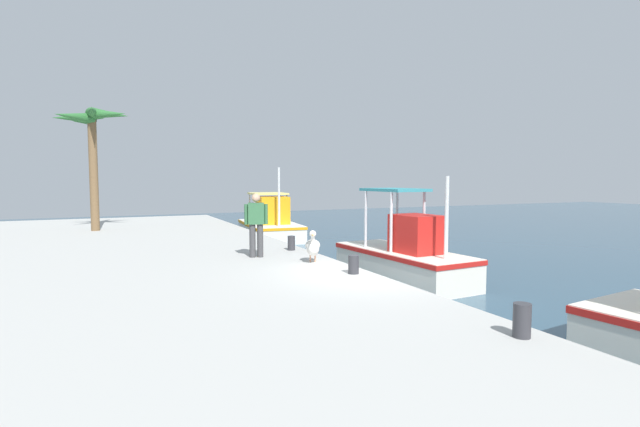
{
  "coord_description": "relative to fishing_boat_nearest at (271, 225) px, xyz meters",
  "views": [
    {
      "loc": [
        9.11,
        -5.4,
        2.88
      ],
      "look_at": [
        -5.53,
        1.31,
        1.68
      ],
      "focal_mm": 26.94,
      "sensor_mm": 36.0,
      "label": 1
    }
  ],
  "objects": [
    {
      "name": "quay_pier",
      "position": [
        12.26,
        -6.83,
        -0.25
      ],
      "size": [
        36.0,
        10.0,
        0.8
      ],
      "primitive_type": "cube",
      "color": "#B2B2AD",
      "rests_on": "ground"
    },
    {
      "name": "fishing_boat_nearest",
      "position": [
        0.0,
        0.0,
        0.0
      ],
      "size": [
        5.0,
        2.7,
        3.33
      ],
      "color": "white",
      "rests_on": "ground"
    },
    {
      "name": "fishing_boat_second",
      "position": [
        10.32,
        0.43,
        0.01
      ],
      "size": [
        4.66,
        1.99,
        2.93
      ],
      "color": "silver",
      "rests_on": "ground"
    },
    {
      "name": "pelican",
      "position": [
        10.66,
        -2.52,
        0.55
      ],
      "size": [
        0.95,
        0.57,
        0.82
      ],
      "color": "tan",
      "rests_on": "quay_pier"
    },
    {
      "name": "fisherman_standing",
      "position": [
        9.34,
        -3.55,
        1.07
      ],
      "size": [
        0.35,
        0.59,
        1.67
      ],
      "color": "#3F3F42",
      "rests_on": "quay_pier"
    },
    {
      "name": "mooring_bollard_nearest",
      "position": [
        8.59,
        -2.28,
        0.36
      ],
      "size": [
        0.21,
        0.21,
        0.41
      ],
      "primitive_type": "cylinder",
      "color": "#333338",
      "rests_on": "quay_pier"
    },
    {
      "name": "mooring_bollard_second",
      "position": [
        12.32,
        -2.28,
        0.35
      ],
      "size": [
        0.23,
        0.23,
        0.4
      ],
      "primitive_type": "cylinder",
      "color": "#333338",
      "rests_on": "quay_pier"
    },
    {
      "name": "mooring_bollard_third",
      "position": [
        16.9,
        -2.28,
        0.38
      ],
      "size": [
        0.23,
        0.23,
        0.45
      ],
      "primitive_type": "cylinder",
      "color": "#333338",
      "rests_on": "quay_pier"
    },
    {
      "name": "palm_tree",
      "position": [
        0.6,
        -7.47,
        4.2
      ],
      "size": [
        2.71,
        2.92,
        4.81
      ],
      "color": "brown",
      "rests_on": "quay_pier"
    }
  ]
}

